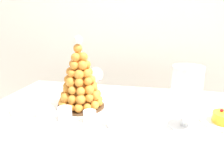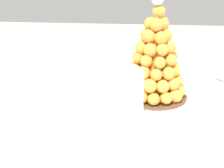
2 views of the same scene
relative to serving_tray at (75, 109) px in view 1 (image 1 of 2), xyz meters
name	(u,v)px [view 1 (image 1 of 2)]	position (x,y,z in m)	size (l,w,h in m)	color
backdrop_wall	(140,9)	(0.20, 0.92, 0.48)	(4.80, 0.10, 2.50)	silver
buffet_table	(116,139)	(0.20, -0.03, -0.11)	(1.30, 0.93, 0.76)	brown
serving_tray	(75,109)	(0.00, 0.00, 0.00)	(0.57, 0.40, 0.02)	white
croquembouche	(80,81)	(0.02, 0.03, 0.13)	(0.22, 0.22, 0.34)	#4C331E
dessert_cup_left	(20,109)	(-0.21, -0.12, 0.03)	(0.06, 0.06, 0.06)	silver
dessert_cup_mid_left	(42,111)	(-0.11, -0.11, 0.03)	(0.05, 0.05, 0.05)	silver
dessert_cup_centre	(65,114)	(0.00, -0.12, 0.03)	(0.06, 0.06, 0.06)	silver
dessert_cup_mid_right	(90,117)	(0.11, -0.11, 0.02)	(0.05, 0.05, 0.05)	silver
dessert_cup_right	(115,121)	(0.22, -0.12, 0.02)	(0.06, 0.06, 0.05)	silver
macaron_goblet	(186,91)	(0.48, -0.06, 0.14)	(0.12, 0.12, 0.25)	white
wine_glass	(96,76)	(0.03, 0.25, 0.10)	(0.08, 0.08, 0.15)	silver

